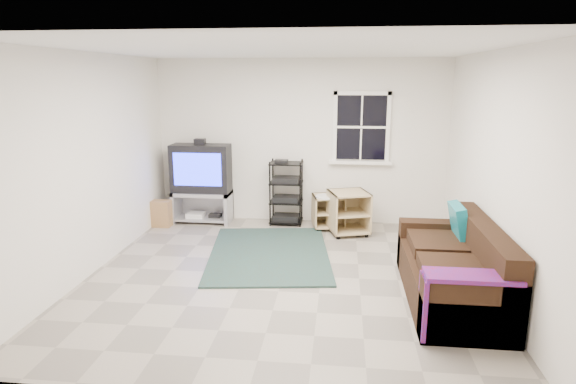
# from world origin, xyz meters

# --- Properties ---
(room) EXTENTS (4.60, 4.62, 4.60)m
(room) POSITION_xyz_m (0.95, 2.27, 1.48)
(room) COLOR gray
(room) RESTS_ON ground
(tv_unit) EXTENTS (0.93, 0.46, 1.36)m
(tv_unit) POSITION_xyz_m (-1.58, 2.05, 0.75)
(tv_unit) COLOR #A6A7AF
(tv_unit) RESTS_ON ground
(av_rack) EXTENTS (0.52, 0.38, 1.03)m
(av_rack) POSITION_xyz_m (-0.21, 2.09, 0.45)
(av_rack) COLOR black
(av_rack) RESTS_ON ground
(side_table_left) EXTENTS (0.69, 0.69, 0.65)m
(side_table_left) POSITION_xyz_m (0.77, 1.72, 0.35)
(side_table_left) COLOR tan
(side_table_left) RESTS_ON ground
(side_table_right) EXTENTS (0.55, 0.55, 0.54)m
(side_table_right) POSITION_xyz_m (0.46, 1.95, 0.30)
(side_table_right) COLOR tan
(side_table_right) RESTS_ON ground
(sofa) EXTENTS (0.88, 1.99, 0.91)m
(sofa) POSITION_xyz_m (1.87, -0.42, 0.32)
(sofa) COLOR black
(sofa) RESTS_ON ground
(shag_rug) EXTENTS (1.82, 2.33, 0.03)m
(shag_rug) POSITION_xyz_m (-0.27, 0.67, 0.01)
(shag_rug) COLOR #332416
(shag_rug) RESTS_ON ground
(paper_bag) EXTENTS (0.30, 0.20, 0.42)m
(paper_bag) POSITION_xyz_m (-2.15, 1.71, 0.21)
(paper_bag) COLOR #9B7845
(paper_bag) RESTS_ON ground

